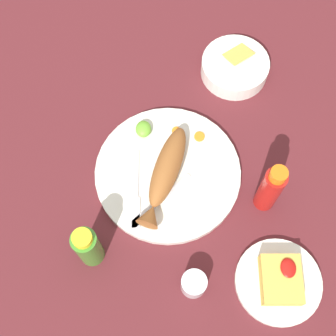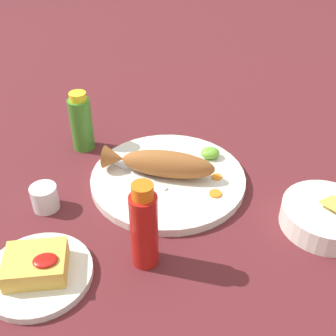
{
  "view_description": "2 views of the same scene",
  "coord_description": "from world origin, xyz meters",
  "px_view_note": "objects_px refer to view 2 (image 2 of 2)",
  "views": [
    {
      "loc": [
        -0.41,
        0.0,
        1.0
      ],
      "look_at": [
        0.0,
        0.0,
        0.04
      ],
      "focal_mm": 50.0,
      "sensor_mm": 36.0,
      "label": 1
    },
    {
      "loc": [
        -0.09,
        -0.72,
        0.57
      ],
      "look_at": [
        0.0,
        0.0,
        0.04
      ],
      "focal_mm": 45.0,
      "sensor_mm": 36.0,
      "label": 2
    }
  ],
  "objects_px": {
    "fried_fish": "(160,163)",
    "fork_near": "(130,170)",
    "hot_sauce_bottle_green": "(81,122)",
    "fork_far": "(141,158)",
    "hot_sauce_bottle_red": "(144,228)",
    "guacamole_bowl": "(326,215)",
    "salt_cup": "(45,199)",
    "main_plate": "(168,179)",
    "side_plate_fries": "(39,274)"
  },
  "relations": [
    {
      "from": "side_plate_fries",
      "to": "fork_far",
      "type": "bearing_deg",
      "value": 57.43
    },
    {
      "from": "main_plate",
      "to": "fried_fish",
      "type": "xyz_separation_m",
      "value": [
        -0.02,
        0.01,
        0.04
      ]
    },
    {
      "from": "fork_near",
      "to": "side_plate_fries",
      "type": "distance_m",
      "value": 0.31
    },
    {
      "from": "fried_fish",
      "to": "fork_near",
      "type": "distance_m",
      "value": 0.07
    },
    {
      "from": "salt_cup",
      "to": "guacamole_bowl",
      "type": "bearing_deg",
      "value": -12.15
    },
    {
      "from": "main_plate",
      "to": "fork_near",
      "type": "relative_size",
      "value": 2.32
    },
    {
      "from": "main_plate",
      "to": "fork_far",
      "type": "bearing_deg",
      "value": 127.25
    },
    {
      "from": "fork_far",
      "to": "side_plate_fries",
      "type": "height_order",
      "value": "fork_far"
    },
    {
      "from": "side_plate_fries",
      "to": "hot_sauce_bottle_green",
      "type": "bearing_deg",
      "value": 81.3
    },
    {
      "from": "fork_far",
      "to": "guacamole_bowl",
      "type": "distance_m",
      "value": 0.41
    },
    {
      "from": "fork_near",
      "to": "side_plate_fries",
      "type": "bearing_deg",
      "value": 104.18
    },
    {
      "from": "fork_near",
      "to": "guacamole_bowl",
      "type": "height_order",
      "value": "guacamole_bowl"
    },
    {
      "from": "fork_near",
      "to": "hot_sauce_bottle_red",
      "type": "bearing_deg",
      "value": 140.46
    },
    {
      "from": "fork_far",
      "to": "main_plate",
      "type": "bearing_deg",
      "value": 126.56
    },
    {
      "from": "hot_sauce_bottle_green",
      "to": "side_plate_fries",
      "type": "distance_m",
      "value": 0.4
    },
    {
      "from": "fried_fish",
      "to": "salt_cup",
      "type": "bearing_deg",
      "value": -147.75
    },
    {
      "from": "main_plate",
      "to": "hot_sauce_bottle_green",
      "type": "xyz_separation_m",
      "value": [
        -0.19,
        0.16,
        0.06
      ]
    },
    {
      "from": "main_plate",
      "to": "guacamole_bowl",
      "type": "height_order",
      "value": "guacamole_bowl"
    },
    {
      "from": "fork_near",
      "to": "hot_sauce_bottle_red",
      "type": "height_order",
      "value": "hot_sauce_bottle_red"
    },
    {
      "from": "fork_far",
      "to": "hot_sauce_bottle_green",
      "type": "height_order",
      "value": "hot_sauce_bottle_green"
    },
    {
      "from": "fork_far",
      "to": "hot_sauce_bottle_green",
      "type": "bearing_deg",
      "value": -35.33
    },
    {
      "from": "fried_fish",
      "to": "fork_near",
      "type": "relative_size",
      "value": 1.71
    },
    {
      "from": "fork_near",
      "to": "hot_sauce_bottle_red",
      "type": "distance_m",
      "value": 0.25
    },
    {
      "from": "fork_near",
      "to": "guacamole_bowl",
      "type": "xyz_separation_m",
      "value": [
        0.36,
        -0.2,
        0.01
      ]
    },
    {
      "from": "fork_near",
      "to": "hot_sauce_bottle_green",
      "type": "bearing_deg",
      "value": -5.43
    },
    {
      "from": "hot_sauce_bottle_red",
      "to": "guacamole_bowl",
      "type": "relative_size",
      "value": 1.01
    },
    {
      "from": "salt_cup",
      "to": "guacamole_bowl",
      "type": "height_order",
      "value": "guacamole_bowl"
    },
    {
      "from": "fork_near",
      "to": "side_plate_fries",
      "type": "height_order",
      "value": "fork_near"
    },
    {
      "from": "fork_far",
      "to": "fork_near",
      "type": "bearing_deg",
      "value": 56.14
    },
    {
      "from": "fried_fish",
      "to": "salt_cup",
      "type": "xyz_separation_m",
      "value": [
        -0.24,
        -0.06,
        -0.03
      ]
    },
    {
      "from": "hot_sauce_bottle_red",
      "to": "hot_sauce_bottle_green",
      "type": "distance_m",
      "value": 0.4
    },
    {
      "from": "fork_near",
      "to": "salt_cup",
      "type": "relative_size",
      "value": 2.69
    },
    {
      "from": "fried_fish",
      "to": "side_plate_fries",
      "type": "relative_size",
      "value": 1.35
    },
    {
      "from": "fork_near",
      "to": "fork_far",
      "type": "relative_size",
      "value": 0.78
    },
    {
      "from": "fork_far",
      "to": "guacamole_bowl",
      "type": "bearing_deg",
      "value": 143.82
    },
    {
      "from": "main_plate",
      "to": "salt_cup",
      "type": "xyz_separation_m",
      "value": [
        -0.25,
        -0.05,
        0.01
      ]
    },
    {
      "from": "main_plate",
      "to": "fork_far",
      "type": "xyz_separation_m",
      "value": [
        -0.05,
        0.07,
        0.01
      ]
    },
    {
      "from": "guacamole_bowl",
      "to": "main_plate",
      "type": "bearing_deg",
      "value": 149.12
    },
    {
      "from": "hot_sauce_bottle_green",
      "to": "guacamole_bowl",
      "type": "distance_m",
      "value": 0.58
    },
    {
      "from": "fork_far",
      "to": "guacamole_bowl",
      "type": "height_order",
      "value": "guacamole_bowl"
    },
    {
      "from": "hot_sauce_bottle_red",
      "to": "guacamole_bowl",
      "type": "bearing_deg",
      "value": 7.86
    },
    {
      "from": "salt_cup",
      "to": "fried_fish",
      "type": "bearing_deg",
      "value": 13.83
    },
    {
      "from": "main_plate",
      "to": "guacamole_bowl",
      "type": "bearing_deg",
      "value": -30.88
    },
    {
      "from": "main_plate",
      "to": "fried_fish",
      "type": "distance_m",
      "value": 0.04
    },
    {
      "from": "fried_fish",
      "to": "salt_cup",
      "type": "distance_m",
      "value": 0.25
    },
    {
      "from": "fried_fish",
      "to": "side_plate_fries",
      "type": "bearing_deg",
      "value": -115.8
    },
    {
      "from": "hot_sauce_bottle_red",
      "to": "side_plate_fries",
      "type": "height_order",
      "value": "hot_sauce_bottle_red"
    },
    {
      "from": "hot_sauce_bottle_green",
      "to": "salt_cup",
      "type": "distance_m",
      "value": 0.23
    },
    {
      "from": "hot_sauce_bottle_red",
      "to": "hot_sauce_bottle_green",
      "type": "xyz_separation_m",
      "value": [
        -0.12,
        0.38,
        -0.01
      ]
    },
    {
      "from": "hot_sauce_bottle_green",
      "to": "side_plate_fries",
      "type": "relative_size",
      "value": 0.8
    }
  ]
}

